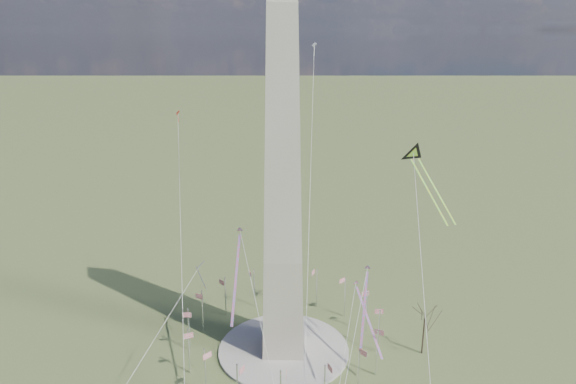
{
  "coord_description": "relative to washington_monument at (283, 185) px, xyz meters",
  "views": [
    {
      "loc": [
        3.33,
        -122.27,
        84.91
      ],
      "look_at": [
        1.2,
        0.0,
        46.23
      ],
      "focal_mm": 32.0,
      "sensor_mm": 36.0,
      "label": 1
    }
  ],
  "objects": [
    {
      "name": "ground",
      "position": [
        0.0,
        0.0,
        -47.95
      ],
      "size": [
        2000.0,
        2000.0,
        0.0
      ],
      "primitive_type": "plane",
      "color": "#4F582C",
      "rests_on": "ground"
    },
    {
      "name": "plaza",
      "position": [
        0.0,
        0.0,
        -47.55
      ],
      "size": [
        36.0,
        36.0,
        0.8
      ],
      "primitive_type": "cylinder",
      "color": "#A69F97",
      "rests_on": "ground"
    },
    {
      "name": "washington_monument",
      "position": [
        0.0,
        0.0,
        0.0
      ],
      "size": [
        15.56,
        15.56,
        100.0
      ],
      "color": "beige",
      "rests_on": "plaza"
    },
    {
      "name": "flagpole_ring",
      "position": [
        -0.0,
        -0.0,
        -40.68
      ],
      "size": [
        54.4,
        54.4,
        13.0
      ],
      "color": "white",
      "rests_on": "ground"
    },
    {
      "name": "tree_near",
      "position": [
        38.08,
        -0.39,
        -36.41
      ],
      "size": [
        9.25,
        9.25,
        16.18
      ],
      "color": "#45372A",
      "rests_on": "ground"
    },
    {
      "name": "kite_delta_black",
      "position": [
        33.62,
        5.34,
        5.95
      ],
      "size": [
        11.49,
        20.06,
        16.44
      ],
      "rotation": [
        0.0,
        0.0,
        3.5
      ],
      "color": "black",
      "rests_on": "ground"
    },
    {
      "name": "kite_diamond_purple",
      "position": [
        -22.15,
        1.44,
        -23.69
      ],
      "size": [
        2.13,
        2.99,
        8.79
      ],
      "rotation": [
        0.0,
        0.0,
        2.41
      ],
      "color": "navy",
      "rests_on": "ground"
    },
    {
      "name": "kite_streamer_left",
      "position": [
        20.56,
        -8.27,
        -26.12
      ],
      "size": [
        4.61,
        18.63,
        12.88
      ],
      "rotation": [
        0.0,
        0.0,
        2.96
      ],
      "color": "red",
      "rests_on": "ground"
    },
    {
      "name": "kite_streamer_mid",
      "position": [
        -11.09,
        -8.01,
        -17.0
      ],
      "size": [
        2.11,
        22.62,
        15.55
      ],
      "rotation": [
        0.0,
        0.0,
        3.15
      ],
      "color": "red",
      "rests_on": "ground"
    },
    {
      "name": "kite_streamer_right",
      "position": [
        21.44,
        -3.28,
        -32.96
      ],
      "size": [
        6.26,
        18.03,
        12.68
      ],
      "rotation": [
        0.0,
        0.0,
        3.42
      ],
      "color": "red",
      "rests_on": "ground"
    },
    {
      "name": "kite_small_red",
      "position": [
        -33.05,
        33.59,
        12.49
      ],
      "size": [
        1.41,
        1.35,
        3.97
      ],
      "rotation": [
        0.0,
        0.0,
        3.11
      ],
      "color": "red",
      "rests_on": "ground"
    },
    {
      "name": "kite_small_white",
      "position": [
        8.89,
        51.55,
        32.03
      ],
      "size": [
        1.7,
        1.48,
        4.38
      ],
      "rotation": [
        0.0,
        0.0,
        3.22
      ],
      "color": "white",
      "rests_on": "ground"
    }
  ]
}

